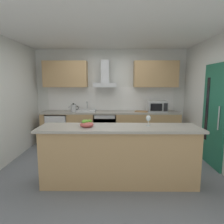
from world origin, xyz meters
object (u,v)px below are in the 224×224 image
at_px(refrigerator, 58,129).
at_px(chopping_board, 141,111).
at_px(kettle, 74,108).
at_px(oven, 105,127).
at_px(range_hood, 105,79).
at_px(sink, 87,111).
at_px(fruit_bowl, 87,124).
at_px(microwave, 157,106).
at_px(wine_glass, 148,119).

bearing_deg(refrigerator, chopping_board, -0.53).
relative_size(refrigerator, chopping_board, 2.50).
height_order(kettle, chopping_board, kettle).
bearing_deg(oven, range_hood, 90.00).
height_order(oven, sink, sink).
xyz_separation_m(refrigerator, fruit_bowl, (1.10, -2.19, 0.59)).
xyz_separation_m(sink, range_hood, (0.50, 0.12, 0.86)).
xyz_separation_m(microwave, fruit_bowl, (-1.60, -2.16, -0.03)).
xyz_separation_m(microwave, wine_glass, (-0.60, -2.09, 0.05)).
distance_m(microwave, range_hood, 1.59).
bearing_deg(fruit_bowl, refrigerator, 116.66).
bearing_deg(sink, range_hood, 13.34).
bearing_deg(microwave, kettle, -179.85).
relative_size(oven, kettle, 2.77).
distance_m(refrigerator, range_hood, 1.88).
relative_size(fruit_bowl, chopping_board, 0.65).
bearing_deg(refrigerator, range_hood, 5.86).
xyz_separation_m(microwave, range_hood, (-1.40, 0.16, 0.74)).
relative_size(microwave, fruit_bowl, 2.27).
relative_size(oven, range_hood, 1.11).
xyz_separation_m(oven, chopping_board, (0.98, -0.02, 0.45)).
xyz_separation_m(kettle, chopping_board, (1.83, 0.01, -0.09)).
xyz_separation_m(refrigerator, sink, (0.79, 0.01, 0.50)).
xyz_separation_m(refrigerator, kettle, (0.44, -0.03, 0.58)).
distance_m(sink, chopping_board, 1.48).
distance_m(wine_glass, chopping_board, 2.11).
bearing_deg(refrigerator, kettle, -4.02).
bearing_deg(kettle, wine_glass, -51.55).
height_order(sink, kettle, sink).
distance_m(kettle, range_hood, 1.17).
relative_size(oven, refrigerator, 0.94).
relative_size(refrigerator, sink, 1.70).
distance_m(sink, kettle, 0.36).
height_order(microwave, fruit_bowl, microwave).
height_order(wine_glass, fruit_bowl, wine_glass).
xyz_separation_m(microwave, kettle, (-2.25, -0.01, -0.04)).
relative_size(oven, sink, 1.60).
relative_size(range_hood, fruit_bowl, 3.27).
height_order(wine_glass, chopping_board, wine_glass).
distance_m(kettle, chopping_board, 1.84).
distance_m(fruit_bowl, chopping_board, 2.47).
height_order(refrigerator, wine_glass, wine_glass).
bearing_deg(chopping_board, range_hood, 171.15).
distance_m(sink, range_hood, 1.00).
xyz_separation_m(microwave, chopping_board, (-0.42, 0.00, -0.14)).
relative_size(microwave, chopping_board, 1.47).
xyz_separation_m(refrigerator, chopping_board, (2.27, -0.02, 0.49)).
bearing_deg(fruit_bowl, oven, 85.04).
bearing_deg(refrigerator, oven, 0.12).
bearing_deg(wine_glass, chopping_board, 85.22).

